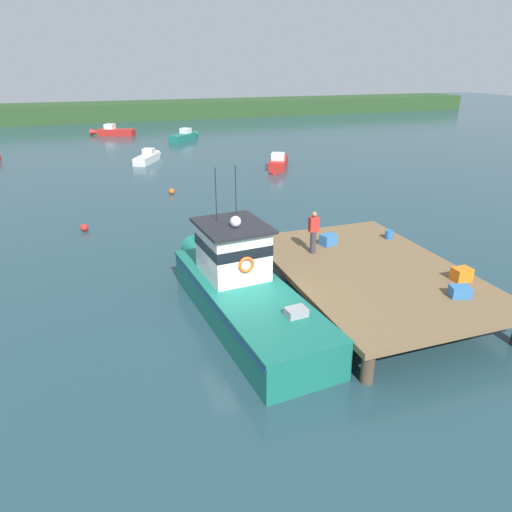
{
  "coord_description": "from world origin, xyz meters",
  "views": [
    {
      "loc": [
        -3.97,
        -12.73,
        7.88
      ],
      "look_at": [
        1.2,
        1.93,
        1.4
      ],
      "focal_mm": 32.66,
      "sensor_mm": 36.0,
      "label": 1
    }
  ],
  "objects_px": {
    "bait_bucket": "(389,235)",
    "moored_boat_far_left": "(278,163)",
    "crate_stack_near_edge": "(328,240)",
    "crate_stack_mid_dock": "(460,292)",
    "moored_boat_far_right": "(184,136)",
    "moored_boat_off_the_point": "(113,132)",
    "deckhand_by_the_boat": "(313,231)",
    "crate_single_far": "(462,274)",
    "main_fishing_boat": "(241,287)",
    "moored_boat_near_channel": "(148,158)",
    "mooring_buoy_spare_mooring": "(228,223)",
    "mooring_buoy_inshore": "(172,191)",
    "mooring_buoy_outer": "(84,228)"
  },
  "relations": [
    {
      "from": "moored_boat_off_the_point",
      "to": "mooring_buoy_inshore",
      "type": "distance_m",
      "value": 28.26
    },
    {
      "from": "crate_stack_mid_dock",
      "to": "moored_boat_far_right",
      "type": "relative_size",
      "value": 0.14
    },
    {
      "from": "crate_stack_near_edge",
      "to": "crate_stack_mid_dock",
      "type": "height_order",
      "value": "crate_stack_near_edge"
    },
    {
      "from": "moored_boat_far_left",
      "to": "moored_boat_off_the_point",
      "type": "relative_size",
      "value": 0.96
    },
    {
      "from": "moored_boat_off_the_point",
      "to": "mooring_buoy_inshore",
      "type": "relative_size",
      "value": 13.83
    },
    {
      "from": "moored_boat_near_channel",
      "to": "mooring_buoy_spare_mooring",
      "type": "bearing_deg",
      "value": -84.8
    },
    {
      "from": "crate_single_far",
      "to": "moored_boat_far_left",
      "type": "height_order",
      "value": "crate_single_far"
    },
    {
      "from": "deckhand_by_the_boat",
      "to": "moored_boat_off_the_point",
      "type": "bearing_deg",
      "value": 96.23
    },
    {
      "from": "moored_boat_far_right",
      "to": "deckhand_by_the_boat",
      "type": "bearing_deg",
      "value": -93.75
    },
    {
      "from": "moored_boat_far_left",
      "to": "mooring_buoy_spare_mooring",
      "type": "distance_m",
      "value": 14.84
    },
    {
      "from": "moored_boat_far_right",
      "to": "main_fishing_boat",
      "type": "bearing_deg",
      "value": -98.54
    },
    {
      "from": "crate_stack_near_edge",
      "to": "crate_single_far",
      "type": "bearing_deg",
      "value": -59.01
    },
    {
      "from": "mooring_buoy_outer",
      "to": "moored_boat_near_channel",
      "type": "bearing_deg",
      "value": 72.43
    },
    {
      "from": "moored_boat_far_left",
      "to": "moored_boat_far_right",
      "type": "height_order",
      "value": "moored_boat_far_left"
    },
    {
      "from": "deckhand_by_the_boat",
      "to": "moored_boat_off_the_point",
      "type": "height_order",
      "value": "deckhand_by_the_boat"
    },
    {
      "from": "mooring_buoy_spare_mooring",
      "to": "mooring_buoy_inshore",
      "type": "distance_m",
      "value": 7.59
    },
    {
      "from": "moored_boat_off_the_point",
      "to": "mooring_buoy_inshore",
      "type": "height_order",
      "value": "moored_boat_off_the_point"
    },
    {
      "from": "mooring_buoy_spare_mooring",
      "to": "crate_single_far",
      "type": "bearing_deg",
      "value": -66.79
    },
    {
      "from": "mooring_buoy_spare_mooring",
      "to": "mooring_buoy_outer",
      "type": "bearing_deg",
      "value": 166.36
    },
    {
      "from": "crate_stack_mid_dock",
      "to": "mooring_buoy_spare_mooring",
      "type": "relative_size",
      "value": 1.48
    },
    {
      "from": "main_fishing_boat",
      "to": "crate_single_far",
      "type": "distance_m",
      "value": 7.32
    },
    {
      "from": "bait_bucket",
      "to": "moored_boat_far_left",
      "type": "height_order",
      "value": "bait_bucket"
    },
    {
      "from": "main_fishing_boat",
      "to": "moored_boat_far_left",
      "type": "distance_m",
      "value": 23.65
    },
    {
      "from": "crate_single_far",
      "to": "mooring_buoy_inshore",
      "type": "bearing_deg",
      "value": 109.04
    },
    {
      "from": "crate_stack_near_edge",
      "to": "deckhand_by_the_boat",
      "type": "distance_m",
      "value": 1.27
    },
    {
      "from": "moored_boat_far_right",
      "to": "mooring_buoy_inshore",
      "type": "relative_size",
      "value": 11.72
    },
    {
      "from": "crate_stack_near_edge",
      "to": "moored_boat_near_channel",
      "type": "xyz_separation_m",
      "value": [
        -3.86,
        25.39,
        -1.04
      ]
    },
    {
      "from": "moored_boat_off_the_point",
      "to": "mooring_buoy_spare_mooring",
      "type": "height_order",
      "value": "moored_boat_off_the_point"
    },
    {
      "from": "crate_stack_near_edge",
      "to": "moored_boat_far_right",
      "type": "bearing_deg",
      "value": 87.68
    },
    {
      "from": "bait_bucket",
      "to": "moored_boat_far_right",
      "type": "distance_m",
      "value": 36.55
    },
    {
      "from": "crate_stack_mid_dock",
      "to": "moored_boat_near_channel",
      "type": "height_order",
      "value": "crate_stack_mid_dock"
    },
    {
      "from": "crate_stack_near_edge",
      "to": "mooring_buoy_outer",
      "type": "bearing_deg",
      "value": 137.17
    },
    {
      "from": "main_fishing_boat",
      "to": "mooring_buoy_inshore",
      "type": "relative_size",
      "value": 26.86
    },
    {
      "from": "main_fishing_boat",
      "to": "bait_bucket",
      "type": "bearing_deg",
      "value": 14.77
    },
    {
      "from": "main_fishing_boat",
      "to": "mooring_buoy_outer",
      "type": "xyz_separation_m",
      "value": [
        -4.91,
        10.56,
        -0.82
      ]
    },
    {
      "from": "main_fishing_boat",
      "to": "moored_boat_near_channel",
      "type": "bearing_deg",
      "value": 89.1
    },
    {
      "from": "deckhand_by_the_boat",
      "to": "mooring_buoy_spare_mooring",
      "type": "relative_size",
      "value": 4.02
    },
    {
      "from": "crate_stack_mid_dock",
      "to": "moored_boat_far_left",
      "type": "distance_m",
      "value": 25.02
    },
    {
      "from": "moored_boat_far_left",
      "to": "moored_boat_far_right",
      "type": "relative_size",
      "value": 1.13
    },
    {
      "from": "moored_boat_far_right",
      "to": "bait_bucket",
      "type": "bearing_deg",
      "value": -88.11
    },
    {
      "from": "crate_stack_near_edge",
      "to": "moored_boat_off_the_point",
      "type": "distance_m",
      "value": 42.81
    },
    {
      "from": "crate_stack_mid_dock",
      "to": "mooring_buoy_outer",
      "type": "xyz_separation_m",
      "value": [
        -10.96,
        13.83,
        -1.18
      ]
    },
    {
      "from": "crate_single_far",
      "to": "mooring_buoy_outer",
      "type": "xyz_separation_m",
      "value": [
        -11.83,
        12.91,
        -1.23
      ]
    },
    {
      "from": "crate_stack_near_edge",
      "to": "crate_single_far",
      "type": "height_order",
      "value": "crate_single_far"
    },
    {
      "from": "main_fishing_boat",
      "to": "moored_boat_near_channel",
      "type": "height_order",
      "value": "main_fishing_boat"
    },
    {
      "from": "moored_boat_near_channel",
      "to": "mooring_buoy_outer",
      "type": "distance_m",
      "value": 17.68
    },
    {
      "from": "crate_single_far",
      "to": "moored_boat_far_right",
      "type": "relative_size",
      "value": 0.14
    },
    {
      "from": "bait_bucket",
      "to": "moored_boat_off_the_point",
      "type": "xyz_separation_m",
      "value": [
        -8.32,
        42.63,
        -0.92
      ]
    },
    {
      "from": "main_fishing_boat",
      "to": "moored_boat_far_left",
      "type": "xyz_separation_m",
      "value": [
        10.0,
        21.43,
        -0.57
      ]
    },
    {
      "from": "main_fishing_boat",
      "to": "moored_boat_far_right",
      "type": "height_order",
      "value": "main_fishing_boat"
    }
  ]
}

